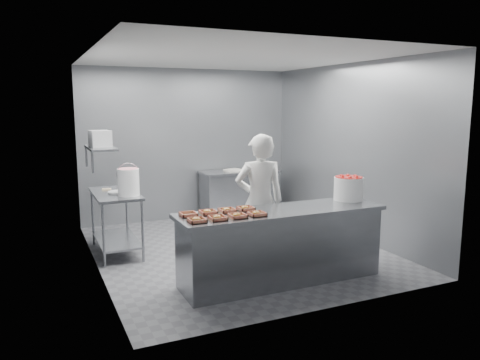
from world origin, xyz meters
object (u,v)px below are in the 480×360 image
worker (260,201)px  appliance (100,139)px  glaze_bucket (128,181)px  tray_0 (197,220)px  tray_2 (237,216)px  tray_7 (246,208)px  tray_6 (227,210)px  prep_table (116,213)px  back_counter (239,194)px  service_counter (281,245)px  tray_4 (188,214)px  strawberry_tub (348,188)px  tray_3 (257,214)px  tray_5 (208,212)px  tray_1 (218,218)px

worker → appliance: 2.40m
glaze_bucket → tray_0: bearing=-78.2°
tray_2 → tray_7: bearing=51.6°
tray_6 → worker: size_ratio=0.11×
prep_table → tray_6: 2.08m
back_counter → tray_7: 3.40m
service_counter → back_counter: 3.37m
tray_4 → appliance: (-0.69, 1.81, 0.76)m
back_counter → tray_2: bearing=-114.6°
tray_7 → back_counter: bearing=67.0°
service_counter → strawberry_tub: 1.25m
back_counter → tray_2: 3.77m
service_counter → glaze_bucket: 2.32m
appliance → glaze_bucket: bearing=-50.6°
tray_3 → appliance: size_ratio=0.62×
tray_4 → glaze_bucket: size_ratio=0.41×
tray_3 → tray_5: same height
tray_5 → back_counter: bearing=59.9°
glaze_bucket → strawberry_tub: bearing=-30.2°
prep_table → tray_6: bearing=-61.0°
prep_table → tray_2: (1.00, -2.10, 0.33)m
worker → strawberry_tub: (1.08, -0.46, 0.18)m
tray_0 → tray_1: (0.24, 0.00, 0.00)m
service_counter → tray_5: size_ratio=13.88×
tray_7 → tray_2: bearing=-128.4°
tray_5 → strawberry_tub: size_ratio=0.49×
tray_5 → tray_1: bearing=-90.0°
glaze_bucket → prep_table: bearing=114.6°
back_counter → tray_2: tray_2 is taller
tray_6 → appliance: size_ratio=0.62×
tray_6 → glaze_bucket: 1.73m
tray_5 → glaze_bucket: (-0.62, 1.49, 0.18)m
tray_3 → tray_6: same height
tray_3 → glaze_bucket: bearing=121.4°
tray_6 → service_counter: bearing=-13.0°
glaze_bucket → appliance: bearing=134.6°
tray_6 → prep_table: bearing=119.0°
tray_3 → strawberry_tub: strawberry_tub is taller
glaze_bucket → tray_7: bearing=-53.7°
tray_5 → tray_6: (0.24, 0.00, 0.00)m
tray_3 → tray_6: bearing=128.4°
service_counter → worker: bearing=90.0°
tray_0 → glaze_bucket: 1.84m
strawberry_tub → glaze_bucket: size_ratio=0.83×
tray_7 → tray_0: bearing=-157.2°
back_counter → tray_1: tray_1 is taller
tray_3 → tray_7: (0.00, 0.30, 0.00)m
tray_0 → worker: bearing=33.5°
service_counter → appliance: 2.94m
prep_table → worker: bearing=-39.3°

